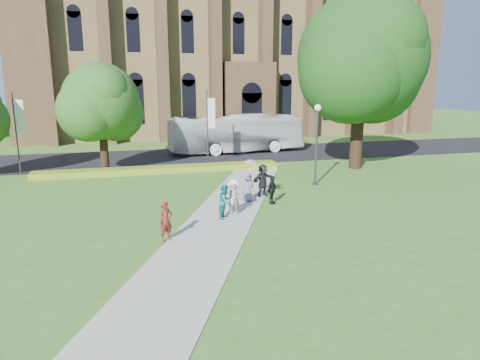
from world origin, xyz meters
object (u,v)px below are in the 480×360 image
object	(u,v)px
streetlamp	(317,135)
pedestrian_0	(166,221)
tour_coach	(237,133)
large_tree	(361,58)

from	to	relation	value
streetlamp	pedestrian_0	world-z (taller)	streetlamp
pedestrian_0	tour_coach	bearing A→B (deg)	42.14
tour_coach	streetlamp	bearing A→B (deg)	-179.23
streetlamp	pedestrian_0	bearing A→B (deg)	-142.65
streetlamp	tour_coach	size ratio (longest dim) A/B	0.40
large_tree	tour_coach	distance (m)	13.96
tour_coach	pedestrian_0	bearing A→B (deg)	153.26
large_tree	tour_coach	xyz separation A→B (m)	(-7.04, 10.14, -6.52)
tour_coach	pedestrian_0	world-z (taller)	tour_coach
tour_coach	pedestrian_0	distance (m)	24.32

